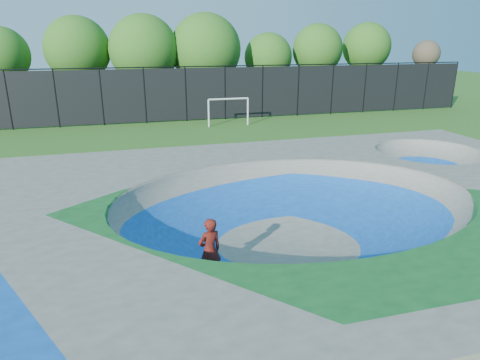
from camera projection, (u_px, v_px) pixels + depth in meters
name	position (u px, v px, depth m)	size (l,w,h in m)	color
ground	(294.00, 241.00, 13.21)	(120.00, 120.00, 0.00)	#2A5B19
skate_deck	(295.00, 218.00, 12.98)	(22.00, 14.00, 1.50)	gray
skater	(210.00, 251.00, 10.71)	(0.64, 0.42, 1.75)	#AB1E0D
skateboard	(210.00, 281.00, 10.98)	(0.78, 0.22, 0.05)	black
soccer_goal	(228.00, 107.00, 30.23)	(2.99, 0.12, 1.97)	silver
fence	(186.00, 93.00, 31.74)	(48.09, 0.09, 4.04)	black
treeline	(138.00, 51.00, 34.45)	(51.88, 7.18, 8.00)	#412920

